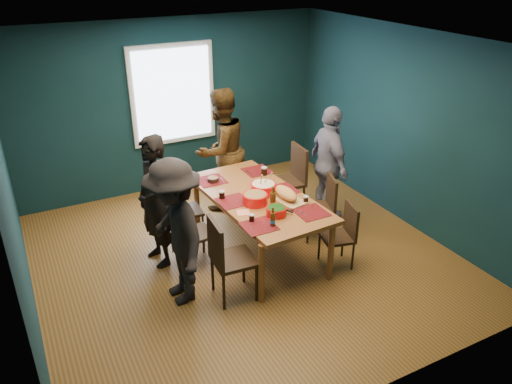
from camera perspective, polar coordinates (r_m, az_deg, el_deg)
room at (r=6.10m, az=-2.68°, el=4.68°), size 5.01×5.01×2.71m
dining_table at (r=6.30m, az=0.23°, el=-1.03°), size 1.18×2.17×0.80m
chair_left_far at (r=6.69m, az=-8.72°, el=-1.65°), size 0.42×0.42×0.88m
chair_left_mid at (r=6.15m, az=-7.57°, el=-4.26°), size 0.43×0.43×0.88m
chair_left_near at (r=5.51m, az=-3.51°, el=-7.10°), size 0.48×0.48×1.00m
chair_right_far at (r=7.34m, az=4.13°, el=1.96°), size 0.50×0.50×1.04m
chair_right_mid at (r=6.79m, az=7.79°, el=-1.17°), size 0.50×0.50×0.88m
chair_right_near at (r=6.23m, az=9.95°, el=-4.38°), size 0.45×0.45×0.82m
person_far_left at (r=6.15m, az=-11.48°, el=-1.12°), size 0.49×0.66×1.68m
person_back at (r=7.39m, az=-4.02°, el=4.80°), size 1.08×0.96×1.84m
person_right at (r=7.16m, az=8.35°, el=3.18°), size 0.56×1.04×1.68m
person_near_left at (r=5.44m, az=-9.19°, el=-4.66°), size 0.64×1.10×1.69m
bowl_salad at (r=6.04m, az=-0.10°, el=-0.74°), size 0.31×0.31×0.13m
bowl_dumpling at (r=6.30m, az=0.83°, el=0.48°), size 0.32×0.32×0.30m
bowl_herbs at (r=5.79m, az=2.34°, el=-2.16°), size 0.24×0.24×0.10m
cutting_board at (r=6.15m, az=3.43°, el=-0.28°), size 0.37×0.68×0.15m
small_bowl at (r=6.65m, az=-4.93°, el=1.46°), size 0.15×0.15×0.06m
beer_bottle_a at (r=5.56m, az=1.93°, el=-3.14°), size 0.06×0.06×0.23m
beer_bottle_b at (r=5.94m, az=1.96°, el=-0.87°), size 0.07×0.07×0.27m
cola_glass_a at (r=5.66m, az=-0.50°, el=-2.94°), size 0.06×0.06×0.09m
cola_glass_b at (r=6.09m, az=5.71°, el=-0.82°), size 0.07×0.07×0.09m
cola_glass_c at (r=6.82m, az=0.93°, el=2.46°), size 0.08×0.08×0.11m
cola_glass_d at (r=6.18m, az=-3.92°, el=-0.28°), size 0.07×0.07×0.10m
napkin_a at (r=6.45m, az=2.95°, el=0.41°), size 0.16×0.16×0.00m
napkin_b at (r=5.86m, az=-1.46°, el=-2.36°), size 0.19×0.19×0.00m
napkin_c at (r=5.88m, az=6.19°, el=-2.44°), size 0.14×0.14×0.00m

